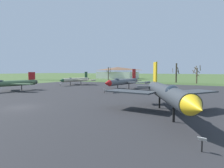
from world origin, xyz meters
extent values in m
plane|color=#425B2D|center=(0.00, 0.00, 0.00)|extent=(600.00, 600.00, 0.00)
cube|color=#28282B|center=(0.00, 18.93, 0.03)|extent=(72.20, 63.10, 0.05)
cube|color=#395226|center=(0.00, 56.48, 0.03)|extent=(132.20, 12.00, 0.06)
cylinder|color=#565B60|center=(2.75, 26.20, 2.08)|extent=(2.71, 12.65, 1.45)
cone|color=red|center=(2.03, 19.07, 2.08)|extent=(1.51, 1.90, 1.33)
cylinder|color=black|center=(3.42, 32.74, 2.08)|extent=(1.09, 0.90, 1.01)
ellipsoid|color=#19232D|center=(2.42, 22.95, 2.48)|extent=(1.15, 2.16, 1.08)
cube|color=#565B60|center=(-0.05, 28.20, 1.97)|extent=(4.75, 4.52, 0.14)
cube|color=#565B60|center=(5.90, 27.59, 1.97)|extent=(4.94, 4.02, 0.14)
cylinder|color=#565B60|center=(-2.22, 29.23, 1.97)|extent=(0.77, 2.36, 0.54)
cylinder|color=#565B60|center=(8.23, 28.17, 1.97)|extent=(0.77, 2.36, 0.54)
cube|color=red|center=(3.33, 31.86, 4.04)|extent=(0.34, 1.70, 2.48)
cube|color=#565B60|center=(2.20, 31.89, 2.19)|extent=(1.81, 1.52, 0.14)
cube|color=#565B60|center=(4.44, 31.66, 2.19)|extent=(1.81, 1.52, 0.14)
cylinder|color=black|center=(2.47, 23.45, 0.68)|extent=(0.19, 0.19, 1.35)
cylinder|color=black|center=(3.03, 28.95, 0.68)|extent=(0.19, 0.19, 1.35)
cylinder|color=black|center=(2.01, 18.07, 0.32)|extent=(0.08, 0.08, 0.63)
cube|color=white|center=(2.01, 18.07, 0.78)|extent=(0.50, 0.27, 0.30)
cylinder|color=#4C6B47|center=(-18.64, 10.88, 1.92)|extent=(3.18, 11.66, 1.34)
cylinder|color=black|center=(-17.67, 16.86, 1.92)|extent=(1.04, 0.88, 0.94)
ellipsoid|color=#19232D|center=(-18.96, 8.89, 2.29)|extent=(0.95, 1.79, 0.90)
cube|color=#4C6B47|center=(-21.28, 12.64, 1.82)|extent=(4.67, 4.25, 0.12)
cube|color=#4C6B47|center=(-15.57, 11.71, 1.82)|extent=(4.83, 3.30, 0.12)
cube|color=#B21E1E|center=(-17.80, 16.00, 3.53)|extent=(0.43, 1.72, 1.88)
cube|color=#4C6B47|center=(-18.86, 16.15, 2.02)|extent=(1.78, 1.49, 0.12)
cube|color=#4C6B47|center=(-16.75, 15.81, 2.02)|extent=(1.78, 1.49, 0.12)
cylinder|color=black|center=(-18.23, 13.39, 0.62)|extent=(0.18, 0.18, 1.25)
cylinder|color=#B7B293|center=(-17.97, 33.39, 1.83)|extent=(2.57, 11.11, 1.27)
cone|color=#234C2D|center=(-18.70, 27.25, 1.83)|extent=(1.32, 1.46, 1.17)
cylinder|color=black|center=(-17.29, 39.13, 1.83)|extent=(0.97, 0.80, 0.89)
ellipsoid|color=#19232D|center=(-18.26, 30.94, 2.18)|extent=(0.85, 1.60, 0.80)
cube|color=#B7B293|center=(-20.77, 35.54, 1.73)|extent=(4.83, 4.62, 0.12)
cube|color=#B7B293|center=(-14.74, 34.82, 1.73)|extent=(5.12, 3.95, 0.12)
cylinder|color=#B7B293|center=(-23.06, 36.67, 1.73)|extent=(0.71, 2.08, 0.48)
cylinder|color=#B7B293|center=(-12.25, 35.38, 1.73)|extent=(0.71, 2.08, 0.48)
cube|color=#234C2D|center=(-17.37, 38.44, 3.45)|extent=(0.30, 1.27, 1.99)
cube|color=#B7B293|center=(-18.47, 38.41, 1.92)|extent=(1.81, 1.38, 0.12)
cube|color=#B7B293|center=(-16.30, 38.15, 1.92)|extent=(1.81, 1.38, 0.12)
cylinder|color=black|center=(-18.25, 30.98, 0.59)|extent=(0.17, 0.17, 1.19)
cylinder|color=black|center=(-17.68, 35.81, 0.59)|extent=(0.17, 0.17, 1.19)
cylinder|color=black|center=(-18.78, 26.90, 0.35)|extent=(0.08, 0.08, 0.70)
cube|color=white|center=(-18.78, 26.90, 0.87)|extent=(0.59, 0.31, 0.37)
cylinder|color=#33383D|center=(17.31, 4.82, 2.39)|extent=(7.56, 13.83, 1.67)
cone|color=yellow|center=(20.72, -2.59, 2.39)|extent=(2.17, 2.33, 1.54)
cylinder|color=black|center=(14.15, 11.69, 2.39)|extent=(1.44, 1.32, 1.17)
ellipsoid|color=#19232D|center=(18.34, 2.59, 2.85)|extent=(1.21, 2.28, 1.14)
cube|color=#33383D|center=(13.11, 5.20, 2.27)|extent=(5.90, 3.30, 0.16)
cube|color=#33383D|center=(19.76, 8.26, 2.27)|extent=(5.45, 6.20, 0.16)
cube|color=yellow|center=(14.58, 10.76, 4.61)|extent=(1.02, 1.90, 2.77)
cube|color=#33383D|center=(13.28, 10.07, 2.52)|extent=(2.70, 2.36, 0.16)
cube|color=#33383D|center=(15.94, 11.29, 2.52)|extent=(2.70, 2.36, 0.16)
cylinder|color=black|center=(18.64, 1.93, 0.78)|extent=(0.22, 0.22, 1.56)
cylinder|color=black|center=(15.98, 7.71, 0.78)|extent=(0.22, 0.22, 1.56)
cylinder|color=black|center=(21.15, -3.81, 0.34)|extent=(0.08, 0.08, 0.69)
cube|color=white|center=(21.15, -3.81, 0.82)|extent=(0.52, 0.32, 0.25)
cylinder|color=brown|center=(-19.75, 59.24, 3.23)|extent=(0.38, 0.38, 6.47)
cylinder|color=brown|center=(-18.89, 59.58, 5.38)|extent=(0.87, 1.88, 2.45)
cylinder|color=brown|center=(-19.72, 60.02, 5.01)|extent=(1.69, 0.27, 1.35)
cylinder|color=brown|center=(-19.50, 58.49, 4.30)|extent=(1.69, 0.74, 1.44)
cylinder|color=#42382D|center=(9.63, 63.27, 3.94)|extent=(0.60, 0.60, 7.87)
cylinder|color=#42382D|center=(10.32, 63.15, 5.25)|extent=(0.55, 1.64, 1.98)
cylinder|color=#42382D|center=(10.45, 63.09, 4.22)|extent=(0.68, 1.88, 1.45)
cylinder|color=#42382D|center=(8.25, 62.92, 4.91)|extent=(0.93, 2.92, 1.86)
cylinder|color=brown|center=(17.44, 59.65, 2.95)|extent=(0.51, 0.51, 5.91)
cylinder|color=brown|center=(17.48, 58.68, 5.08)|extent=(2.10, 0.31, 2.21)
cylinder|color=brown|center=(16.72, 60.15, 5.28)|extent=(1.32, 1.75, 2.89)
cylinder|color=brown|center=(18.51, 59.61, 5.83)|extent=(0.34, 2.29, 2.03)
cylinder|color=brown|center=(17.10, 58.48, 3.98)|extent=(2.54, 0.93, 2.21)
cube|color=silver|center=(-29.25, 88.39, 2.10)|extent=(23.89, 15.06, 4.21)
pyramid|color=brown|center=(-29.25, 88.39, 6.18)|extent=(25.08, 15.81, 1.97)
camera|label=1|loc=(21.36, -15.43, 4.74)|focal=29.57mm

